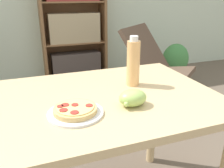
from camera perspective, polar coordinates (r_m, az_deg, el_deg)
dining_table at (r=1.19m, az=-0.50°, el=-7.91°), size 1.02×0.80×0.77m
pizza_on_plate at (r=0.97m, az=-8.80°, el=-6.39°), size 0.23×0.23×0.04m
grape_bunch at (r=1.03m, az=5.02°, el=-3.36°), size 0.12×0.10×0.07m
drink_bottle at (r=1.23m, az=5.13°, el=5.15°), size 0.07×0.07×0.26m
lounge_chair_far at (r=2.79m, az=11.05°, el=1.02°), size 0.93×0.99×0.88m
bookshelf at (r=3.42m, az=-9.20°, el=13.57°), size 0.89×0.32×1.68m
potted_plant_floor at (r=3.56m, az=14.92°, el=4.96°), size 0.39×0.33×0.56m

